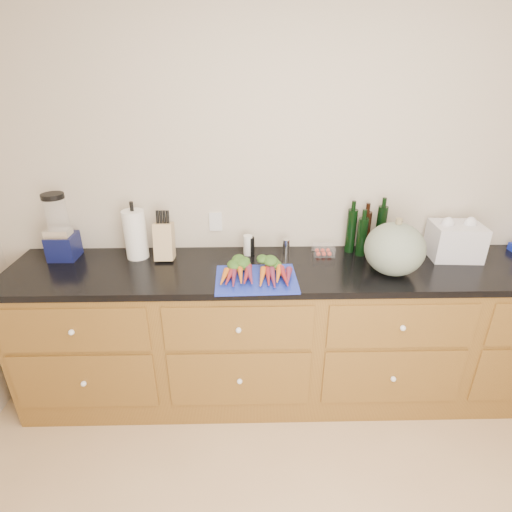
{
  "coord_description": "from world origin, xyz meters",
  "views": [
    {
      "loc": [
        -0.39,
        -0.81,
        2.0
      ],
      "look_at": [
        -0.35,
        1.2,
        1.06
      ],
      "focal_mm": 28.0,
      "sensor_mm": 36.0,
      "label": 1
    }
  ],
  "objects_px": {
    "cutting_board": "(256,279)",
    "squash": "(395,249)",
    "tomato_box": "(323,250)",
    "knife_block": "(164,241)",
    "blender_appliance": "(60,231)",
    "paper_towel": "(135,234)",
    "carrots": "(256,271)"
  },
  "relations": [
    {
      "from": "cutting_board",
      "to": "squash",
      "type": "xyz_separation_m",
      "value": [
        0.78,
        0.07,
        0.14
      ]
    },
    {
      "from": "cutting_board",
      "to": "tomato_box",
      "type": "height_order",
      "value": "tomato_box"
    },
    {
      "from": "knife_block",
      "to": "tomato_box",
      "type": "bearing_deg",
      "value": 1.74
    },
    {
      "from": "blender_appliance",
      "to": "paper_towel",
      "type": "height_order",
      "value": "blender_appliance"
    },
    {
      "from": "knife_block",
      "to": "tomato_box",
      "type": "distance_m",
      "value": 0.99
    },
    {
      "from": "carrots",
      "to": "tomato_box",
      "type": "xyz_separation_m",
      "value": [
        0.43,
        0.29,
        -0.0
      ]
    },
    {
      "from": "blender_appliance",
      "to": "paper_towel",
      "type": "xyz_separation_m",
      "value": [
        0.45,
        0.0,
        -0.03
      ]
    },
    {
      "from": "blender_appliance",
      "to": "knife_block",
      "type": "xyz_separation_m",
      "value": [
        0.62,
        -0.02,
        -0.07
      ]
    },
    {
      "from": "blender_appliance",
      "to": "tomato_box",
      "type": "bearing_deg",
      "value": 0.43
    },
    {
      "from": "carrots",
      "to": "tomato_box",
      "type": "height_order",
      "value": "carrots"
    },
    {
      "from": "cutting_board",
      "to": "knife_block",
      "type": "height_order",
      "value": "knife_block"
    },
    {
      "from": "carrots",
      "to": "paper_towel",
      "type": "bearing_deg",
      "value": 158.89
    },
    {
      "from": "blender_appliance",
      "to": "squash",
      "type": "bearing_deg",
      "value": -7.16
    },
    {
      "from": "squash",
      "to": "blender_appliance",
      "type": "xyz_separation_m",
      "value": [
        -1.96,
        0.25,
        0.03
      ]
    },
    {
      "from": "squash",
      "to": "paper_towel",
      "type": "xyz_separation_m",
      "value": [
        -1.51,
        0.25,
        0.0
      ]
    },
    {
      "from": "knife_block",
      "to": "blender_appliance",
      "type": "bearing_deg",
      "value": 178.37
    },
    {
      "from": "carrots",
      "to": "paper_towel",
      "type": "relative_size",
      "value": 1.31
    },
    {
      "from": "tomato_box",
      "to": "knife_block",
      "type": "bearing_deg",
      "value": -178.26
    },
    {
      "from": "carrots",
      "to": "blender_appliance",
      "type": "relative_size",
      "value": 0.96
    },
    {
      "from": "carrots",
      "to": "tomato_box",
      "type": "bearing_deg",
      "value": 34.1
    },
    {
      "from": "blender_appliance",
      "to": "tomato_box",
      "type": "relative_size",
      "value": 3.13
    },
    {
      "from": "cutting_board",
      "to": "tomato_box",
      "type": "relative_size",
      "value": 3.42
    },
    {
      "from": "paper_towel",
      "to": "tomato_box",
      "type": "bearing_deg",
      "value": 0.49
    },
    {
      "from": "squash",
      "to": "knife_block",
      "type": "height_order",
      "value": "squash"
    },
    {
      "from": "blender_appliance",
      "to": "cutting_board",
      "type": "bearing_deg",
      "value": -15.08
    },
    {
      "from": "cutting_board",
      "to": "squash",
      "type": "height_order",
      "value": "squash"
    },
    {
      "from": "cutting_board",
      "to": "blender_appliance",
      "type": "distance_m",
      "value": 1.23
    },
    {
      "from": "squash",
      "to": "knife_block",
      "type": "relative_size",
      "value": 1.49
    },
    {
      "from": "cutting_board",
      "to": "paper_towel",
      "type": "bearing_deg",
      "value": 156.34
    },
    {
      "from": "cutting_board",
      "to": "carrots",
      "type": "xyz_separation_m",
      "value": [
        -0.0,
        0.04,
        0.03
      ]
    },
    {
      "from": "cutting_board",
      "to": "paper_towel",
      "type": "distance_m",
      "value": 0.81
    },
    {
      "from": "squash",
      "to": "knife_block",
      "type": "xyz_separation_m",
      "value": [
        -1.33,
        0.23,
        -0.04
      ]
    }
  ]
}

